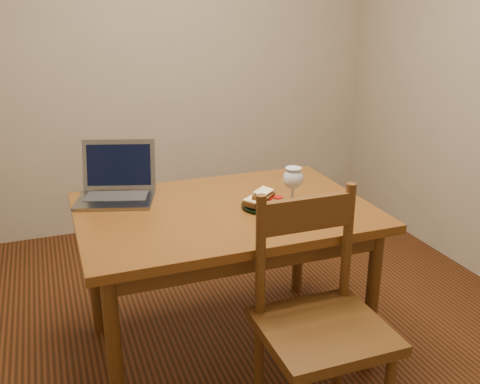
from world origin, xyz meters
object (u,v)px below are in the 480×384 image
object	(u,v)px
table	(225,225)
laptop	(117,183)
milk_glass	(293,186)
chair	(321,313)
plate	(264,206)

from	to	relation	value
table	laptop	size ratio (longest dim) A/B	3.04
table	milk_glass	size ratio (longest dim) A/B	7.35
chair	plate	bearing A→B (deg)	89.80
plate	table	bearing A→B (deg)	161.17
plate	laptop	distance (m)	0.71
chair	plate	xyz separation A→B (m)	(0.00, 0.57, 0.22)
chair	plate	size ratio (longest dim) A/B	2.40
milk_glass	laptop	world-z (taller)	laptop
chair	milk_glass	world-z (taller)	chair
table	chair	xyz separation A→B (m)	(0.16, -0.62, -0.12)
chair	plate	world-z (taller)	chair
table	plate	size ratio (longest dim) A/B	6.37
plate	laptop	size ratio (longest dim) A/B	0.48
table	chair	world-z (taller)	chair
milk_glass	laptop	distance (m)	0.83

